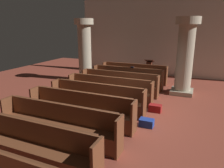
# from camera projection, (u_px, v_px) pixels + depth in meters

# --- Properties ---
(ground_plane) EXTENTS (19.20, 19.20, 0.00)m
(ground_plane) POSITION_uv_depth(u_px,v_px,m) (126.00, 111.00, 7.28)
(ground_plane) COLOR brown
(back_wall) EXTENTS (10.00, 0.16, 4.50)m
(back_wall) POSITION_uv_depth(u_px,v_px,m) (162.00, 37.00, 12.07)
(back_wall) COLOR silver
(back_wall) RESTS_ON ground
(pew_row_0) EXTENTS (3.42, 0.47, 0.93)m
(pew_row_0) POSITION_uv_depth(u_px,v_px,m) (134.00, 72.00, 11.00)
(pew_row_0) COLOR brown
(pew_row_0) RESTS_ON ground
(pew_row_1) EXTENTS (3.42, 0.46, 0.93)m
(pew_row_1) POSITION_uv_depth(u_px,v_px,m) (127.00, 77.00, 10.05)
(pew_row_1) COLOR brown
(pew_row_1) RESTS_ON ground
(pew_row_2) EXTENTS (3.42, 0.47, 0.93)m
(pew_row_2) POSITION_uv_depth(u_px,v_px,m) (119.00, 82.00, 9.11)
(pew_row_2) COLOR brown
(pew_row_2) RESTS_ON ground
(pew_row_3) EXTENTS (3.42, 0.46, 0.93)m
(pew_row_3) POSITION_uv_depth(u_px,v_px,m) (109.00, 89.00, 8.16)
(pew_row_3) COLOR brown
(pew_row_3) RESTS_ON ground
(pew_row_4) EXTENTS (3.42, 0.46, 0.93)m
(pew_row_4) POSITION_uv_depth(u_px,v_px,m) (97.00, 97.00, 7.22)
(pew_row_4) COLOR brown
(pew_row_4) RESTS_ON ground
(pew_row_5) EXTENTS (3.42, 0.47, 0.93)m
(pew_row_5) POSITION_uv_depth(u_px,v_px,m) (80.00, 108.00, 6.27)
(pew_row_5) COLOR brown
(pew_row_5) RESTS_ON ground
(pew_row_6) EXTENTS (3.42, 0.46, 0.93)m
(pew_row_6) POSITION_uv_depth(u_px,v_px,m) (58.00, 122.00, 5.33)
(pew_row_6) COLOR brown
(pew_row_6) RESTS_ON ground
(pew_row_7) EXTENTS (3.42, 0.46, 0.93)m
(pew_row_7) POSITION_uv_depth(u_px,v_px,m) (26.00, 143.00, 4.38)
(pew_row_7) COLOR brown
(pew_row_7) RESTS_ON ground
(pillar_aisle_side) EXTENTS (0.98, 0.98, 3.21)m
(pillar_aisle_side) POSITION_uv_depth(u_px,v_px,m) (185.00, 55.00, 8.72)
(pillar_aisle_side) COLOR #9F967E
(pillar_aisle_side) RESTS_ON ground
(pillar_far_side) EXTENTS (0.98, 0.98, 3.21)m
(pillar_far_side) POSITION_uv_depth(u_px,v_px,m) (85.00, 49.00, 10.97)
(pillar_far_side) COLOR #9F967E
(pillar_far_side) RESTS_ON ground
(lectern) EXTENTS (0.48, 0.45, 1.08)m
(lectern) POSITION_uv_depth(u_px,v_px,m) (149.00, 71.00, 11.63)
(lectern) COLOR #411E13
(lectern) RESTS_ON ground
(hymn_book) EXTENTS (0.15, 0.21, 0.03)m
(hymn_book) POSITION_uv_depth(u_px,v_px,m) (132.00, 67.00, 10.02)
(hymn_book) COLOR black
(hymn_book) RESTS_ON pew_row_1
(kneeler_box_blue) EXTENTS (0.41, 0.27, 0.23)m
(kneeler_box_blue) POSITION_uv_depth(u_px,v_px,m) (147.00, 123.00, 6.14)
(kneeler_box_blue) COLOR navy
(kneeler_box_blue) RESTS_ON ground
(kneeler_box_red) EXTENTS (0.41, 0.26, 0.25)m
(kneeler_box_red) POSITION_uv_depth(u_px,v_px,m) (155.00, 108.00, 7.20)
(kneeler_box_red) COLOR maroon
(kneeler_box_red) RESTS_ON ground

